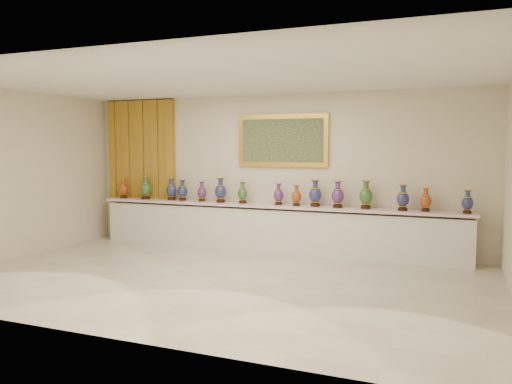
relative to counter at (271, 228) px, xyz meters
The scene contains 19 objects.
ground 2.31m from the counter, 90.00° to the right, with size 8.00×8.00×0.00m, color beige.
room 2.78m from the counter, behind, with size 8.00×8.00×8.00m.
counter is the anchor object (origin of this frame).
vase_0 3.42m from the counter, behind, with size 0.24×0.24×0.42m.
vase_1 2.87m from the counter, behind, with size 0.26×0.26×0.49m.
vase_2 2.30m from the counter, behind, with size 0.25×0.25×0.46m.
vase_3 2.04m from the counter, behind, with size 0.24×0.24×0.43m.
vase_4 1.62m from the counter, behind, with size 0.25×0.25×0.41m.
vase_5 1.26m from the counter, behind, with size 0.27×0.27×0.49m.
vase_6 0.88m from the counter, behind, with size 0.23×0.23×0.42m.
vase_7 0.67m from the counter, ahead, with size 0.25×0.25×0.41m.
vase_8 0.82m from the counter, ahead, with size 0.23×0.23×0.39m.
vase_9 1.10m from the counter, ahead, with size 0.30×0.30×0.49m.
vase_10 1.46m from the counter, ahead, with size 0.28×0.28×0.49m.
vase_11 1.91m from the counter, ahead, with size 0.30×0.30×0.51m.
vase_12 2.51m from the counter, ahead, with size 0.28×0.28×0.46m.
vase_13 2.87m from the counter, ahead, with size 0.25×0.25×0.41m.
vase_14 3.51m from the counter, ahead, with size 0.24×0.24×0.39m.
label_card 1.46m from the counter, behind, with size 0.10×0.06×0.00m, color white.
Camera 1 is at (3.19, -6.65, 2.00)m, focal length 35.00 mm.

